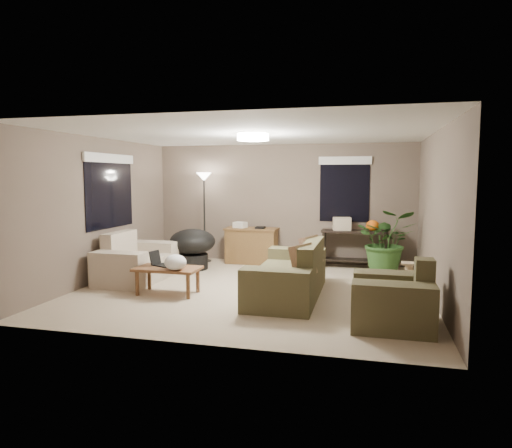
% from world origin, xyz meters
% --- Properties ---
extents(room_shell, '(5.50, 5.50, 5.50)m').
position_xyz_m(room_shell, '(0.00, 0.00, 1.25)').
color(room_shell, tan).
rests_on(room_shell, ground).
extents(main_sofa, '(0.95, 2.20, 0.85)m').
position_xyz_m(main_sofa, '(0.66, -0.26, 0.29)').
color(main_sofa, '#48432B').
rests_on(main_sofa, ground).
extents(throw_pillows, '(0.39, 1.40, 0.47)m').
position_xyz_m(throw_pillows, '(0.91, -0.26, 0.65)').
color(throw_pillows, '#8C7251').
rests_on(throw_pillows, main_sofa).
extents(loveseat, '(0.90, 1.60, 0.85)m').
position_xyz_m(loveseat, '(-2.19, 0.17, 0.30)').
color(loveseat, beige).
rests_on(loveseat, ground).
extents(armchair, '(0.95, 1.00, 0.85)m').
position_xyz_m(armchair, '(2.12, -1.32, 0.30)').
color(armchair, brown).
rests_on(armchair, ground).
extents(coffee_table, '(1.00, 0.55, 0.42)m').
position_xyz_m(coffee_table, '(-1.22, -0.59, 0.36)').
color(coffee_table, brown).
rests_on(coffee_table, ground).
extents(laptop, '(0.41, 0.34, 0.24)m').
position_xyz_m(laptop, '(-1.39, -0.49, 0.48)').
color(laptop, black).
rests_on(laptop, coffee_table).
extents(plastic_bag, '(0.40, 0.37, 0.24)m').
position_xyz_m(plastic_bag, '(-1.02, -0.74, 0.54)').
color(plastic_bag, white).
rests_on(plastic_bag, coffee_table).
extents(desk, '(1.10, 0.50, 0.75)m').
position_xyz_m(desk, '(-0.59, 2.17, 0.38)').
color(desk, brown).
rests_on(desk, ground).
extents(desk_papers, '(0.69, 0.29, 0.12)m').
position_xyz_m(desk_papers, '(-0.74, 2.16, 0.80)').
color(desk_papers, silver).
rests_on(desk_papers, desk).
extents(console_table, '(1.30, 0.40, 0.75)m').
position_xyz_m(console_table, '(1.52, 2.24, 0.44)').
color(console_table, black).
rests_on(console_table, ground).
extents(pumpkin, '(0.32, 0.32, 0.22)m').
position_xyz_m(pumpkin, '(1.87, 2.24, 0.86)').
color(pumpkin, orange).
rests_on(pumpkin, console_table).
extents(cardboard_box, '(0.38, 0.31, 0.26)m').
position_xyz_m(cardboard_box, '(1.27, 2.24, 0.88)').
color(cardboard_box, beige).
rests_on(cardboard_box, console_table).
extents(papasan_chair, '(1.00, 1.00, 0.80)m').
position_xyz_m(papasan_chair, '(-1.57, 1.31, 0.47)').
color(papasan_chair, black).
rests_on(papasan_chair, ground).
extents(floor_lamp, '(0.32, 0.32, 1.91)m').
position_xyz_m(floor_lamp, '(-1.62, 2.14, 1.60)').
color(floor_lamp, black).
rests_on(floor_lamp, ground).
extents(ceiling_fixture, '(0.50, 0.50, 0.10)m').
position_xyz_m(ceiling_fixture, '(0.00, 0.00, 2.44)').
color(ceiling_fixture, white).
rests_on(ceiling_fixture, room_shell).
extents(houseplant, '(1.09, 1.22, 0.95)m').
position_xyz_m(houseplant, '(2.14, 1.89, 0.47)').
color(houseplant, '#2D5923').
rests_on(houseplant, ground).
extents(cat_scratching_post, '(0.32, 0.32, 0.50)m').
position_xyz_m(cat_scratching_post, '(2.42, 0.31, 0.21)').
color(cat_scratching_post, tan).
rests_on(cat_scratching_post, ground).
extents(window_left, '(0.05, 1.56, 1.33)m').
position_xyz_m(window_left, '(-2.73, 0.30, 1.78)').
color(window_left, black).
rests_on(window_left, room_shell).
extents(window_back, '(1.06, 0.05, 1.33)m').
position_xyz_m(window_back, '(1.30, 2.48, 1.79)').
color(window_back, black).
rests_on(window_back, room_shell).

